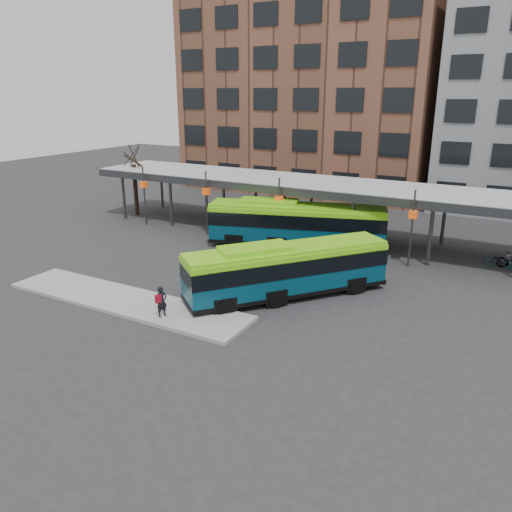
# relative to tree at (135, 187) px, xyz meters

# --- Properties ---
(ground) EXTENTS (120.00, 120.00, 0.00)m
(ground) POSITION_rel_tree_xyz_m (18.00, -12.00, -2.43)
(ground) COLOR #28282B
(ground) RESTS_ON ground
(boarding_island) EXTENTS (14.00, 3.00, 0.18)m
(boarding_island) POSITION_rel_tree_xyz_m (12.50, -15.00, -2.34)
(boarding_island) COLOR gray
(boarding_island) RESTS_ON ground
(canopy) EXTENTS (40.00, 6.53, 4.80)m
(canopy) POSITION_rel_tree_xyz_m (17.94, 0.87, 1.47)
(canopy) COLOR #999B9E
(canopy) RESTS_ON ground
(tree) EXTENTS (1.64, 1.64, 5.60)m
(tree) POSITION_rel_tree_xyz_m (0.00, 0.00, 0.00)
(tree) COLOR black
(tree) RESTS_ON ground
(building_brick) EXTENTS (26.00, 14.00, 22.00)m
(building_brick) POSITION_rel_tree_xyz_m (8.00, 20.00, 8.57)
(building_brick) COLOR brown
(building_brick) RESTS_ON ground
(bus_front) EXTENTS (8.64, 9.88, 2.99)m
(bus_front) POSITION_rel_tree_xyz_m (19.42, -10.31, -0.88)
(bus_front) COLOR #07394E
(bus_front) RESTS_ON ground
(bus_rear) EXTENTS (12.19, 5.94, 3.30)m
(bus_rear) POSITION_rel_tree_xyz_m (16.21, -2.06, -0.72)
(bus_rear) COLOR #07394E
(bus_rear) RESTS_ON ground
(pedestrian) EXTENTS (0.53, 0.65, 1.50)m
(pedestrian) POSITION_rel_tree_xyz_m (15.49, -15.69, -1.49)
(pedestrian) COLOR black
(pedestrian) RESTS_ON boarding_island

